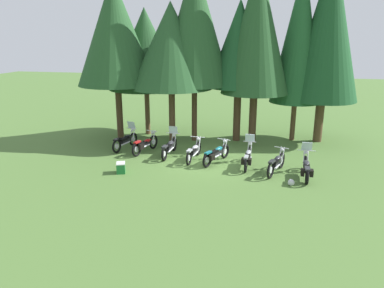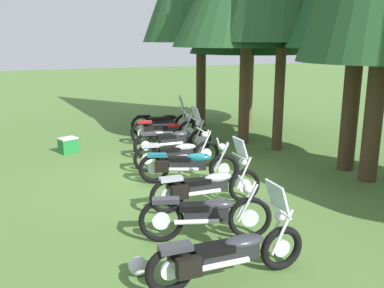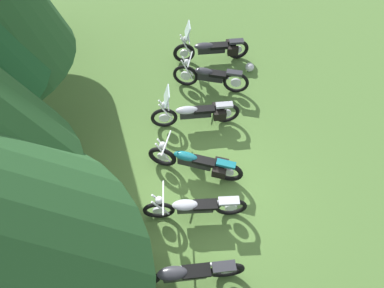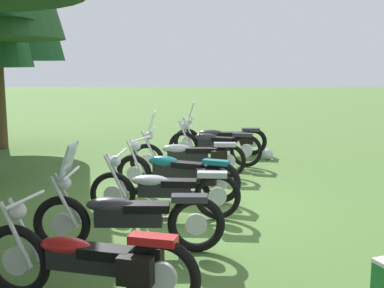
{
  "view_description": "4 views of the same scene",
  "coord_description": "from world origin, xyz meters",
  "px_view_note": "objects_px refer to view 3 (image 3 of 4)",
  "views": [
    {
      "loc": [
        2.93,
        -16.39,
        5.74
      ],
      "look_at": [
        -0.69,
        0.19,
        0.77
      ],
      "focal_mm": 34.42,
      "sensor_mm": 36.0,
      "label": 1
    },
    {
      "loc": [
        9.16,
        -3.57,
        3.26
      ],
      "look_at": [
        0.03,
        0.27,
        0.8
      ],
      "focal_mm": 39.62,
      "sensor_mm": 36.0,
      "label": 2
    },
    {
      "loc": [
        -3.35,
        0.55,
        6.89
      ],
      "look_at": [
        0.72,
        0.02,
        0.95
      ],
      "focal_mm": 29.99,
      "sensor_mm": 36.0,
      "label": 3
    },
    {
      "loc": [
        -7.68,
        -0.17,
        2.3
      ],
      "look_at": [
        1.09,
        -0.31,
        0.85
      ],
      "focal_mm": 45.84,
      "sensor_mm": 36.0,
      "label": 4
    }
  ],
  "objects_px": {
    "motorcycle_6": "(210,77)",
    "motorcycle_5": "(197,113)",
    "motorcycle_2": "(183,274)",
    "motorcycle_7": "(212,48)",
    "motorcycle_3": "(194,207)",
    "motorcycle_4": "(197,162)",
    "dropped_helmet": "(250,67)"
  },
  "relations": [
    {
      "from": "motorcycle_3",
      "to": "motorcycle_5",
      "type": "distance_m",
      "value": 2.63
    },
    {
      "from": "motorcycle_5",
      "to": "motorcycle_6",
      "type": "relative_size",
      "value": 1.11
    },
    {
      "from": "motorcycle_6",
      "to": "dropped_helmet",
      "type": "distance_m",
      "value": 1.5
    },
    {
      "from": "motorcycle_4",
      "to": "motorcycle_6",
      "type": "xyz_separation_m",
      "value": [
        2.78,
        -0.78,
        0.02
      ]
    },
    {
      "from": "dropped_helmet",
      "to": "motorcycle_3",
      "type": "bearing_deg",
      "value": 152.5
    },
    {
      "from": "motorcycle_4",
      "to": "motorcycle_7",
      "type": "height_order",
      "value": "motorcycle_7"
    },
    {
      "from": "motorcycle_4",
      "to": "motorcycle_7",
      "type": "bearing_deg",
      "value": -82.2
    },
    {
      "from": "motorcycle_2",
      "to": "motorcycle_5",
      "type": "bearing_deg",
      "value": -100.21
    },
    {
      "from": "motorcycle_3",
      "to": "motorcycle_7",
      "type": "xyz_separation_m",
      "value": [
        5.11,
        -1.25,
        0.0
      ]
    },
    {
      "from": "motorcycle_7",
      "to": "dropped_helmet",
      "type": "height_order",
      "value": "motorcycle_7"
    },
    {
      "from": "motorcycle_6",
      "to": "motorcycle_4",
      "type": "bearing_deg",
      "value": 92.84
    },
    {
      "from": "motorcycle_6",
      "to": "motorcycle_5",
      "type": "bearing_deg",
      "value": 84.6
    },
    {
      "from": "motorcycle_7",
      "to": "motorcycle_3",
      "type": "bearing_deg",
      "value": 77.93
    },
    {
      "from": "motorcycle_2",
      "to": "motorcycle_7",
      "type": "relative_size",
      "value": 1.0
    },
    {
      "from": "motorcycle_2",
      "to": "motorcycle_4",
      "type": "bearing_deg",
      "value": -102.46
    },
    {
      "from": "motorcycle_4",
      "to": "motorcycle_2",
      "type": "bearing_deg",
      "value": 98.53
    },
    {
      "from": "motorcycle_4",
      "to": "motorcycle_5",
      "type": "relative_size",
      "value": 0.93
    },
    {
      "from": "motorcycle_2",
      "to": "motorcycle_3",
      "type": "distance_m",
      "value": 1.39
    },
    {
      "from": "motorcycle_2",
      "to": "motorcycle_5",
      "type": "distance_m",
      "value": 4.02
    },
    {
      "from": "motorcycle_3",
      "to": "motorcycle_4",
      "type": "bearing_deg",
      "value": -95.5
    },
    {
      "from": "motorcycle_2",
      "to": "motorcycle_6",
      "type": "relative_size",
      "value": 1.11
    },
    {
      "from": "motorcycle_3",
      "to": "dropped_helmet",
      "type": "height_order",
      "value": "motorcycle_3"
    },
    {
      "from": "motorcycle_6",
      "to": "motorcycle_3",
      "type": "bearing_deg",
      "value": 94.3
    },
    {
      "from": "motorcycle_6",
      "to": "dropped_helmet",
      "type": "relative_size",
      "value": 7.84
    },
    {
      "from": "motorcycle_2",
      "to": "motorcycle_7",
      "type": "bearing_deg",
      "value": -102.91
    },
    {
      "from": "motorcycle_4",
      "to": "motorcycle_5",
      "type": "xyz_separation_m",
      "value": [
        1.5,
        -0.21,
        0.02
      ]
    },
    {
      "from": "motorcycle_3",
      "to": "motorcycle_6",
      "type": "distance_m",
      "value": 4.0
    },
    {
      "from": "motorcycle_6",
      "to": "motorcycle_2",
      "type": "bearing_deg",
      "value": 93.61
    },
    {
      "from": "motorcycle_2",
      "to": "motorcycle_6",
      "type": "bearing_deg",
      "value": -103.34
    },
    {
      "from": "motorcycle_6",
      "to": "motorcycle_7",
      "type": "relative_size",
      "value": 0.9
    },
    {
      "from": "motorcycle_2",
      "to": "motorcycle_3",
      "type": "xyz_separation_m",
      "value": [
        1.33,
        -0.4,
        -0.02
      ]
    },
    {
      "from": "dropped_helmet",
      "to": "motorcycle_4",
      "type": "bearing_deg",
      "value": 147.75
    }
  ]
}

